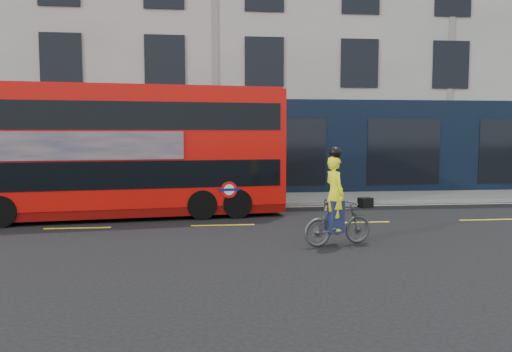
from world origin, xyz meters
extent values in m
plane|color=black|center=(0.00, 0.00, 0.00)|extent=(120.00, 120.00, 0.00)
cube|color=gray|center=(0.00, 6.50, 0.06)|extent=(60.00, 3.00, 0.12)
cube|color=gray|center=(0.00, 5.00, 0.07)|extent=(60.00, 0.12, 0.13)
cube|color=beige|center=(0.00, 13.00, 7.50)|extent=(50.00, 10.00, 15.00)
cube|color=black|center=(0.00, 7.98, 2.00)|extent=(50.00, 0.08, 4.00)
cube|color=silver|center=(0.00, 4.70, 0.00)|extent=(58.00, 0.10, 0.01)
cube|color=red|center=(-3.04, 3.25, 2.19)|extent=(10.13, 3.43, 3.56)
cube|color=#660604|center=(-3.04, 3.25, 0.27)|extent=(10.12, 3.39, 0.27)
cube|color=black|center=(-3.04, 3.25, 1.40)|extent=(9.74, 3.42, 0.81)
cube|color=black|center=(-3.04, 3.25, 3.11)|extent=(9.74, 3.42, 0.81)
cube|color=#A80F0B|center=(-3.04, 3.25, 3.99)|extent=(9.92, 3.32, 0.07)
cube|color=black|center=(1.91, 3.84, 1.40)|extent=(0.28, 2.02, 0.81)
cube|color=black|center=(1.91, 3.84, 3.11)|extent=(0.28, 2.02, 0.81)
cube|color=#A67E73|center=(-3.79, 1.99, 2.26)|extent=(5.38, 0.69, 0.81)
cylinder|color=red|center=(0.24, 2.48, 0.90)|extent=(0.50, 0.08, 0.51)
cylinder|color=white|center=(0.24, 2.47, 0.90)|extent=(0.32, 0.06, 0.32)
cube|color=#0C1459|center=(0.24, 2.47, 0.90)|extent=(0.63, 0.10, 0.08)
cylinder|color=black|center=(0.37, 3.66, 0.45)|extent=(1.17, 2.40, 0.90)
cylinder|color=black|center=(-0.71, 3.53, 0.45)|extent=(1.17, 2.40, 0.90)
cylinder|color=black|center=(-6.26, 2.86, 0.45)|extent=(1.17, 2.40, 0.90)
imported|color=#464A4C|center=(2.57, -1.31, 0.53)|extent=(1.82, 0.93, 1.05)
imported|color=#ECEF12|center=(2.46, -1.34, 1.23)|extent=(0.56, 0.71, 1.71)
cube|color=black|center=(3.28, -1.12, 0.97)|extent=(0.35, 0.31, 0.24)
cube|color=#1C224C|center=(2.46, -1.34, 0.70)|extent=(0.42, 0.48, 0.75)
sphere|color=black|center=(2.46, -1.34, 2.17)|extent=(0.28, 0.28, 0.28)
camera|label=1|loc=(-0.60, -12.50, 2.63)|focal=35.00mm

